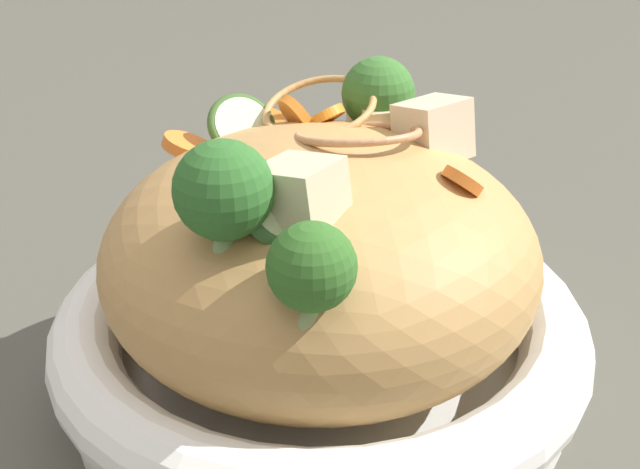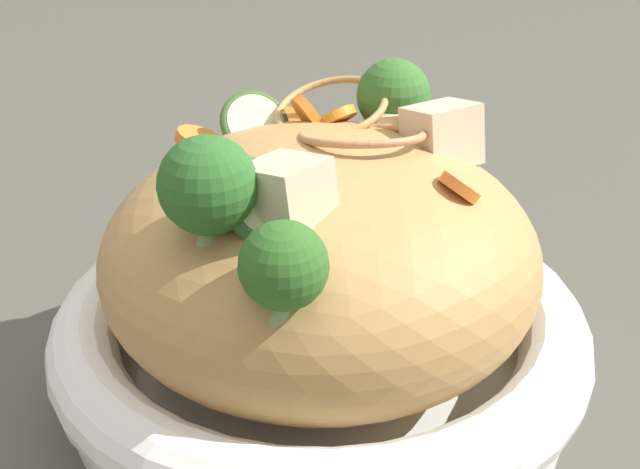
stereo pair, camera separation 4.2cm
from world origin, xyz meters
TOP-DOWN VIEW (x-y plane):
  - ground_plane at (0.00, 0.00)m, footprint 3.00×3.00m
  - serving_bowl at (0.00, 0.00)m, footprint 0.28×0.28m
  - noodle_heap at (-0.00, -0.00)m, footprint 0.22×0.22m
  - broccoli_florets at (0.02, 0.02)m, footprint 0.19×0.18m
  - carrot_coins at (-0.01, -0.05)m, footprint 0.11×0.16m
  - zucchini_slices at (0.03, -0.01)m, footprint 0.08×0.14m
  - chicken_chunks at (-0.03, 0.00)m, footprint 0.14×0.13m

SIDE VIEW (x-z plane):
  - ground_plane at x=0.00m, z-range 0.00..0.00m
  - serving_bowl at x=0.00m, z-range 0.00..0.06m
  - noodle_heap at x=0.00m, z-range 0.02..0.15m
  - carrot_coins at x=-0.01m, z-range 0.11..0.15m
  - zucchini_slices at x=0.03m, z-range 0.11..0.15m
  - chicken_chunks at x=-0.03m, z-range 0.12..0.16m
  - broccoli_florets at x=0.02m, z-range 0.11..0.17m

